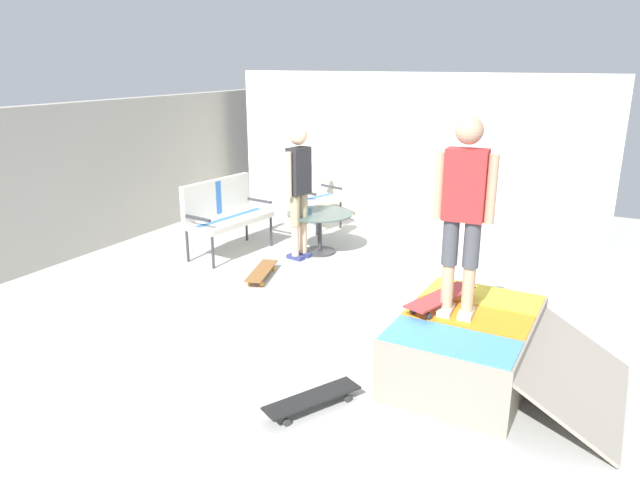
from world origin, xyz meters
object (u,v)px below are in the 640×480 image
patio_table (320,225)px  skateboard_on_ramp (441,298)px  patio_bench (224,209)px  skateboard_spare (312,399)px  skate_ramp (470,346)px  person_watching (299,182)px  patio_chair_near_house (313,190)px  person_skater (464,205)px  skateboard_by_bench (262,271)px

patio_table → skateboard_on_ramp: bearing=-133.7°
patio_bench → skateboard_spare: size_ratio=1.63×
skate_ramp → person_watching: (2.02, 2.82, 0.77)m
patio_chair_near_house → person_skater: size_ratio=0.63×
skate_ramp → patio_chair_near_house: (3.43, 3.38, 0.34)m
person_skater → skate_ramp: bearing=-78.2°
skateboard_on_ramp → skateboard_by_bench: bearing=67.3°
person_skater → person_watching: bearing=52.6°
patio_chair_near_house → person_watching: size_ratio=0.58×
skateboard_by_bench → skateboard_on_ramp: (-1.07, -2.56, 0.55)m
skate_ramp → patio_chair_near_house: 4.83m
skate_ramp → skateboard_by_bench: skate_ramp is taller
patio_chair_near_house → patio_table: 1.31m
skate_ramp → skateboard_spare: skate_ramp is taller
person_watching → skateboard_spare: size_ratio=2.21×
patio_table → patio_bench: bearing=117.0°
person_watching → person_skater: 3.41m
patio_bench → skateboard_on_ramp: (-1.68, -3.57, 0.02)m
patio_bench → person_skater: bearing=-115.5°
skate_ramp → person_watching: bearing=54.3°
skateboard_by_bench → patio_table: bearing=-7.9°
person_watching → skateboard_by_bench: 1.31m
person_watching → skateboard_on_ramp: size_ratio=2.15×
patio_bench → person_watching: person_watching is taller
patio_bench → skateboard_spare: 4.09m
patio_table → skateboard_by_bench: patio_table is taller
patio_chair_near_house → person_skater: (-3.46, -3.25, 0.88)m
patio_chair_near_house → patio_bench: bearing=164.1°
patio_chair_near_house → skateboard_on_ramp: (-3.37, -3.09, 0.02)m
skate_ramp → person_watching: 3.56m
skateboard_by_bench → skateboard_spare: size_ratio=1.03×
person_skater → skateboard_by_bench: (1.16, 2.72, -1.41)m
skateboard_by_bench → skateboard_spare: bearing=-138.9°
skate_ramp → skateboard_by_bench: size_ratio=2.17×
patio_bench → patio_chair_near_house: bearing=-15.9°
skateboard_on_ramp → patio_chair_near_house: bearing=42.5°
skateboard_by_bench → skateboard_spare: same height
skate_ramp → person_skater: (-0.03, 0.13, 1.22)m
skate_ramp → patio_bench: patio_bench is taller
patio_table → person_skater: 3.65m
patio_chair_near_house → skateboard_by_bench: 2.42m
skate_ramp → skateboard_spare: size_ratio=2.23×
patio_table → skateboard_spare: patio_table is taller
patio_bench → person_skater: person_skater is taller
patio_chair_near_house → skateboard_spare: patio_chair_near_house is taller
person_watching → skateboard_on_ramp: (-1.96, -2.53, -0.41)m
skate_ramp → person_watching: size_ratio=1.01×
person_skater → skateboard_by_bench: person_skater is taller
skate_ramp → patio_chair_near_house: bearing=44.5°
skate_ramp → skateboard_on_ramp: size_ratio=2.17×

